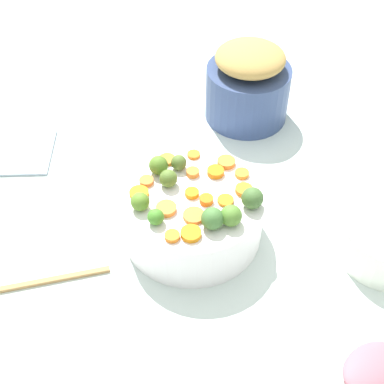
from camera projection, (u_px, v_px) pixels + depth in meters
The scene contains 32 objects.
tabletop at pixel (193, 214), 1.13m from camera, with size 2.40×2.40×0.02m, color silver.
serving_bowl_carrots at pixel (192, 214), 1.04m from camera, with size 0.28×0.28×0.11m, color white.
metal_pot at pixel (247, 93), 1.31m from camera, with size 0.21×0.21×0.14m, color navy.
stuffing_mound at pixel (250, 58), 1.24m from camera, with size 0.17×0.17×0.06m, color tan.
carrot_slice_0 at pixel (193, 171), 1.05m from camera, with size 0.03×0.03×0.01m, color orange.
carrot_slice_1 at pixel (166, 209), 0.98m from camera, with size 0.04×0.04×0.01m, color orange.
carrot_slice_2 at pixel (244, 190), 1.01m from camera, with size 0.03×0.03×0.01m, color orange.
carrot_slice_3 at pixel (146, 181), 1.03m from camera, with size 0.03×0.03×0.01m, color orange.
carrot_slice_4 at pixel (139, 193), 1.01m from camera, with size 0.04×0.04×0.01m, color orange.
carrot_slice_5 at pixel (167, 159), 1.07m from camera, with size 0.03×0.03×0.01m, color orange.
carrot_slice_6 at pixel (192, 193), 1.00m from camera, with size 0.03×0.03×0.01m, color orange.
carrot_slice_7 at pixel (242, 174), 1.04m from camera, with size 0.03×0.03×0.01m, color orange.
carrot_slice_8 at pixel (226, 200), 0.99m from camera, with size 0.03×0.03×0.01m, color orange.
carrot_slice_9 at pixel (172, 236), 0.93m from camera, with size 0.03×0.03×0.01m, color orange.
carrot_slice_10 at pixel (191, 234), 0.93m from camera, with size 0.04×0.04×0.01m, color orange.
carrot_slice_11 at pixel (226, 162), 1.06m from camera, with size 0.04×0.04×0.01m, color orange.
carrot_slice_12 at pixel (206, 200), 0.99m from camera, with size 0.03×0.03×0.01m, color orange.
carrot_slice_13 at pixel (194, 155), 1.08m from camera, with size 0.03×0.03×0.01m, color orange.
carrot_slice_14 at pixel (216, 172), 1.04m from camera, with size 0.03×0.03×0.01m, color orange.
carrot_slice_15 at pixel (194, 216), 0.97m from camera, with size 0.04×0.04×0.01m, color orange.
brussels_sprout_0 at pixel (158, 165), 1.04m from camera, with size 0.04×0.04×0.04m, color #577D28.
brussels_sprout_1 at pixel (252, 198), 0.97m from camera, with size 0.04×0.04×0.04m, color #466C34.
brussels_sprout_2 at pixel (168, 178), 1.01m from camera, with size 0.03×0.03×0.03m, color #56732D.
brussels_sprout_3 at pixel (231, 216), 0.94m from camera, with size 0.04×0.04×0.04m, color #558531.
brussels_sprout_4 at pixel (140, 202), 0.97m from camera, with size 0.04×0.04×0.04m, color olive.
brussels_sprout_5 at pixel (212, 219), 0.94m from camera, with size 0.04×0.04×0.04m, color #467738.
brussels_sprout_6 at pixel (179, 162), 1.05m from camera, with size 0.03×0.03×0.03m, color #556D2E.
brussels_sprout_7 at pixel (156, 217), 0.95m from camera, with size 0.03×0.03×0.03m, color #46882B.
wooden_spoon at pixel (8, 288), 0.98m from camera, with size 0.27×0.05×0.01m.
ham_plate at pixel (373, 368), 0.87m from camera, with size 0.20×0.20×0.01m, color white.
ham_slice_main at pixel (372, 366), 0.86m from camera, with size 0.11×0.07×0.02m, color #BD6170.
dish_towel at pixel (11, 153), 1.25m from camera, with size 0.20×0.16×0.01m, color #99A8B7.
Camera 1 is at (-0.19, -0.73, 0.85)m, focal length 49.43 mm.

